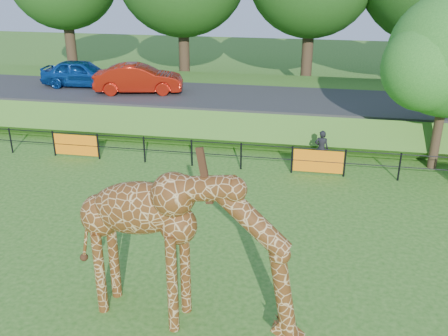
{
  "coord_description": "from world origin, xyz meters",
  "views": [
    {
      "loc": [
        2.75,
        -10.14,
        7.65
      ],
      "look_at": [
        0.22,
        3.24,
        2.0
      ],
      "focal_mm": 40.0,
      "sensor_mm": 36.0,
      "label": 1
    }
  ],
  "objects_px": {
    "car_blue": "(81,73)",
    "visitor": "(321,148)",
    "giraffe": "(185,249)",
    "car_red": "(139,79)"
  },
  "relations": [
    {
      "from": "giraffe",
      "to": "visitor",
      "type": "height_order",
      "value": "giraffe"
    },
    {
      "from": "giraffe",
      "to": "car_red",
      "type": "distance_m",
      "value": 16.26
    },
    {
      "from": "giraffe",
      "to": "car_blue",
      "type": "relative_size",
      "value": 1.27
    },
    {
      "from": "giraffe",
      "to": "car_blue",
      "type": "height_order",
      "value": "giraffe"
    },
    {
      "from": "car_blue",
      "to": "visitor",
      "type": "xyz_separation_m",
      "value": [
        12.77,
        -5.6,
        -1.38
      ]
    },
    {
      "from": "car_blue",
      "to": "visitor",
      "type": "height_order",
      "value": "car_blue"
    },
    {
      "from": "car_red",
      "to": "visitor",
      "type": "distance_m",
      "value": 10.56
    },
    {
      "from": "visitor",
      "to": "giraffe",
      "type": "bearing_deg",
      "value": 80.09
    },
    {
      "from": "car_blue",
      "to": "visitor",
      "type": "distance_m",
      "value": 14.01
    },
    {
      "from": "giraffe",
      "to": "car_blue",
      "type": "bearing_deg",
      "value": 131.01
    }
  ]
}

